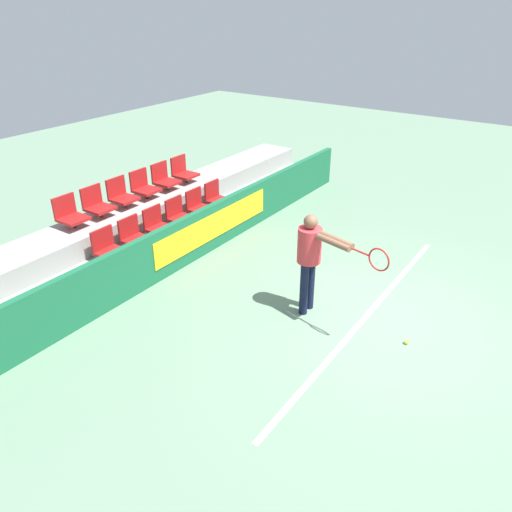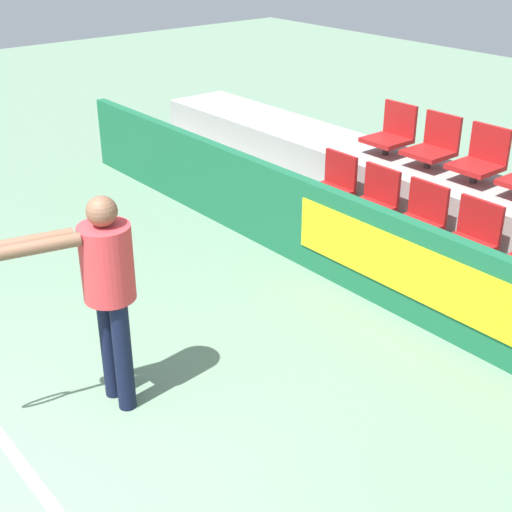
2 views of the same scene
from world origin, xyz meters
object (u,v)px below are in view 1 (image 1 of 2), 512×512
stadium_chair_1 (134,235)px  stadium_chair_9 (144,186)px  stadium_chair_5 (217,197)px  tennis_player (312,254)px  stadium_chair_3 (179,214)px  stadium_chair_6 (70,214)px  stadium_chair_11 (183,171)px  stadium_chair_0 (108,247)px  stadium_chair_4 (199,205)px  stadium_chair_10 (164,178)px  stadium_chair_2 (158,224)px  tennis_ball (406,342)px  stadium_chair_8 (121,195)px  stadium_chair_7 (97,204)px

stadium_chair_1 → stadium_chair_9: 1.53m
stadium_chair_5 → tennis_player: (-1.85, -3.30, 0.39)m
stadium_chair_3 → stadium_chair_6: bearing=152.5°
stadium_chair_11 → tennis_player: (-1.85, -4.21, 0.00)m
stadium_chair_0 → stadium_chair_1: bearing=0.0°
stadium_chair_4 → stadium_chair_6: stadium_chair_6 is taller
stadium_chair_0 → stadium_chair_10: size_ratio=1.00×
stadium_chair_2 → tennis_ball: stadium_chair_2 is taller
stadium_chair_0 → stadium_chair_11: 3.09m
stadium_chair_0 → stadium_chair_2: same height
stadium_chair_8 → stadium_chair_11: bearing=0.0°
stadium_chair_1 → stadium_chair_2: (0.58, 0.00, 0.00)m
stadium_chair_0 → stadium_chair_3: same height
stadium_chair_7 → stadium_chair_11: (2.34, 0.00, 0.00)m
stadium_chair_10 → tennis_player: 4.40m
stadium_chair_2 → stadium_chair_5: 1.75m
stadium_chair_2 → stadium_chair_7: size_ratio=1.00×
stadium_chair_9 → tennis_player: bearing=-99.2°
stadium_chair_1 → stadium_chair_11: size_ratio=1.00×
tennis_ball → stadium_chair_8: bearing=89.7°
stadium_chair_0 → stadium_chair_7: bearing=57.4°
stadium_chair_11 → stadium_chair_7: bearing=180.0°
stadium_chair_3 → stadium_chair_7: 1.53m
stadium_chair_0 → stadium_chair_6: (0.00, 0.91, 0.39)m
stadium_chair_1 → stadium_chair_3: 1.17m
stadium_chair_1 → stadium_chair_6: stadium_chair_6 is taller
stadium_chair_8 → tennis_ball: size_ratio=8.39×
stadium_chair_2 → stadium_chair_9: stadium_chair_9 is taller
stadium_chair_3 → stadium_chair_11: 1.53m
stadium_chair_1 → stadium_chair_9: size_ratio=1.00×
stadium_chair_2 → tennis_player: (-0.10, -3.30, 0.39)m
stadium_chair_4 → tennis_ball: bearing=-103.9°
stadium_chair_1 → stadium_chair_5: same height
stadium_chair_1 → stadium_chair_4: size_ratio=1.00×
stadium_chair_0 → stadium_chair_10: stadium_chair_10 is taller
stadium_chair_4 → tennis_player: size_ratio=0.34×
stadium_chair_9 → stadium_chair_10: bearing=0.0°
stadium_chair_2 → stadium_chair_10: bearing=38.0°
stadium_chair_4 → stadium_chair_10: size_ratio=1.00×
stadium_chair_5 → stadium_chair_7: size_ratio=1.00×
stadium_chair_5 → stadium_chair_7: stadium_chair_7 is taller
stadium_chair_6 → tennis_player: tennis_player is taller
stadium_chair_4 → tennis_ball: size_ratio=8.39×
stadium_chair_1 → stadium_chair_10: bearing=27.5°
stadium_chair_11 → tennis_player: 4.60m
stadium_chair_7 → stadium_chair_10: size_ratio=1.00×
stadium_chair_1 → stadium_chair_5: size_ratio=1.00×
stadium_chair_5 → tennis_ball: (-1.78, -4.84, -0.59)m
stadium_chair_10 → stadium_chair_5: bearing=-57.4°
stadium_chair_5 → stadium_chair_8: (-1.75, 0.91, 0.39)m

